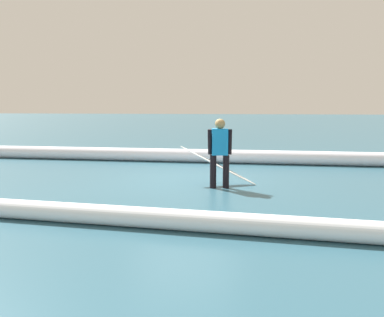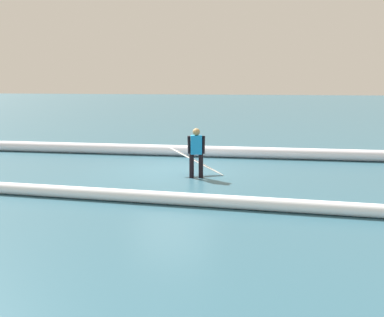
# 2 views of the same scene
# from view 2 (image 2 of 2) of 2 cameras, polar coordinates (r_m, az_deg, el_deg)

# --- Properties ---
(ground_plane) EXTENTS (192.54, 192.54, 0.00)m
(ground_plane) POSITION_cam_2_polar(r_m,az_deg,el_deg) (13.70, -2.75, -1.74)
(ground_plane) COLOR #2E5A6C
(surfer) EXTENTS (0.51, 0.27, 1.51)m
(surfer) POSITION_cam_2_polar(r_m,az_deg,el_deg) (12.59, 0.58, 1.13)
(surfer) COLOR black
(surfer) RESTS_ON ground_plane
(surfboard) EXTENTS (1.78, 0.41, 0.91)m
(surfboard) POSITION_cam_2_polar(r_m,az_deg,el_deg) (13.07, 0.56, -0.36)
(surfboard) COLOR white
(surfboard) RESTS_ON ground_plane
(wave_crest_foreground) EXTENTS (21.42, 1.30, 0.43)m
(wave_crest_foreground) POSITION_cam_2_polar(r_m,az_deg,el_deg) (16.89, -6.44, 1.20)
(wave_crest_foreground) COLOR white
(wave_crest_foreground) RESTS_ON ground_plane
(wave_crest_midground) EXTENTS (17.13, 0.55, 0.30)m
(wave_crest_midground) POSITION_cam_2_polar(r_m,az_deg,el_deg) (10.10, -5.93, -5.20)
(wave_crest_midground) COLOR white
(wave_crest_midground) RESTS_ON ground_plane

